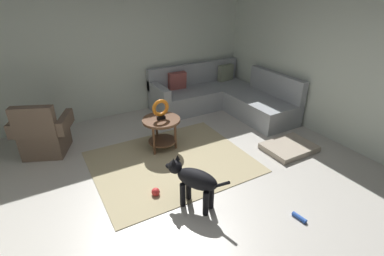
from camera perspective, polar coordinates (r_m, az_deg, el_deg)
The scene contains 12 objects.
ground_plane at distance 3.94m, azimuth -1.42°, elevation -12.74°, with size 6.00×6.00×0.10m, color beige.
wall_back at distance 5.92m, azimuth -15.69°, elevation 14.95°, with size 6.00×0.12×2.70m, color silver.
wall_right at distance 5.25m, azimuth 28.59°, elevation 11.34°, with size 0.12×6.00×2.70m, color silver.
area_rug at distance 4.47m, azimuth -4.00°, elevation -6.61°, with size 2.30×1.90×0.01m, color tan.
sectional_couch at distance 6.21m, azimuth 5.89°, elevation 6.09°, with size 2.20×2.25×0.88m.
armchair at distance 5.09m, azimuth -27.13°, elevation -1.26°, with size 0.97×0.87×0.88m.
side_table at distance 4.63m, azimuth -6.00°, elevation 0.40°, with size 0.60×0.60×0.54m.
torus_sculpture at distance 4.51m, azimuth -6.18°, elevation 3.76°, with size 0.28×0.08×0.33m.
dog_bed_mat at distance 5.01m, azimuth 18.52°, elevation -3.62°, with size 0.80×0.60×0.09m, color #B2A38E.
dog at distance 3.46m, azimuth 0.35°, elevation -10.16°, with size 0.48×0.75×0.63m.
dog_toy_ball at distance 3.83m, azimuth -7.15°, elevation -12.34°, with size 0.11×0.11×0.11m, color red.
dog_toy_rope at distance 3.72m, azimuth 20.33°, elevation -16.13°, with size 0.05×0.05×0.18m, color blue.
Camera 1 is at (-1.42, -2.70, 2.45)m, focal length 27.16 mm.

